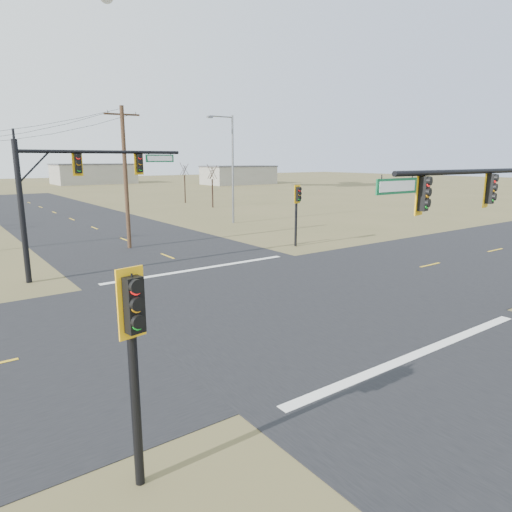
{
  "coord_description": "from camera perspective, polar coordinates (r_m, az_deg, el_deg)",
  "views": [
    {
      "loc": [
        -12.89,
        -15.83,
        6.43
      ],
      "look_at": [
        -0.62,
        1.0,
        2.0
      ],
      "focal_mm": 32.0,
      "sensor_mm": 36.0,
      "label": 1
    }
  ],
  "objects": [
    {
      "name": "stop_bar_near",
      "position": [
        16.63,
        19.75,
        -11.37
      ],
      "size": [
        12.0,
        0.4,
        0.01
      ],
      "primitive_type": "cube",
      "color": "silver",
      "rests_on": "road_ns"
    },
    {
      "name": "warehouse_mid",
      "position": [
        131.47,
        -19.61,
        9.61
      ],
      "size": [
        20.0,
        12.0,
        5.0
      ],
      "primitive_type": "cube",
      "color": "#9A9689",
      "rests_on": "ground"
    },
    {
      "name": "mast_arm_near",
      "position": [
        18.57,
        27.23,
        5.77
      ],
      "size": [
        10.33,
        0.51,
        6.62
      ],
      "rotation": [
        0.0,
        0.0,
        0.22
      ],
      "color": "black",
      "rests_on": "ground"
    },
    {
      "name": "bare_tree_c",
      "position": [
        62.43,
        -5.51,
        10.46
      ],
      "size": [
        3.32,
        3.32,
        6.13
      ],
      "rotation": [
        0.0,
        0.0,
        0.35
      ],
      "color": "black",
      "rests_on": "ground"
    },
    {
      "name": "pedestal_signal_sw",
      "position": [
        8.86,
        -15.03,
        -9.12
      ],
      "size": [
        0.62,
        0.54,
        4.54
      ],
      "rotation": [
        0.0,
        0.0,
        0.16
      ],
      "color": "black",
      "rests_on": "ground"
    },
    {
      "name": "pedestal_signal_ne",
      "position": [
        34.02,
        5.2,
        6.75
      ],
      "size": [
        0.56,
        0.5,
        4.62
      ],
      "rotation": [
        0.0,
        0.0,
        -0.0
      ],
      "color": "black",
      "rests_on": "ground"
    },
    {
      "name": "mast_arm_far",
      "position": [
        27.02,
        -21.45,
        8.89
      ],
      "size": [
        9.17,
        0.4,
        7.43
      ],
      "rotation": [
        0.0,
        0.0,
        -0.01
      ],
      "color": "black",
      "rests_on": "ground"
    },
    {
      "name": "ground",
      "position": [
        21.41,
        2.93,
        -5.49
      ],
      "size": [
        320.0,
        320.0,
        0.0
      ],
      "primitive_type": "plane",
      "color": "brown",
      "rests_on": "ground"
    },
    {
      "name": "bare_tree_d",
      "position": [
        69.85,
        -8.96,
        10.72
      ],
      "size": [
        3.0,
        3.0,
        6.26
      ],
      "rotation": [
        0.0,
        0.0,
        0.32
      ],
      "color": "black",
      "rests_on": "ground"
    },
    {
      "name": "road_ns",
      "position": [
        21.4,
        2.93,
        -5.46
      ],
      "size": [
        14.0,
        160.0,
        0.02
      ],
      "primitive_type": "cube",
      "color": "black",
      "rests_on": "ground"
    },
    {
      "name": "stop_bar_far",
      "position": [
        27.42,
        -6.97,
        -1.58
      ],
      "size": [
        12.0,
        0.4,
        0.01
      ],
      "primitive_type": "cube",
      "color": "silver",
      "rests_on": "road_ns"
    },
    {
      "name": "utility_pole_near",
      "position": [
        34.38,
        -15.99,
        9.53
      ],
      "size": [
        2.47,
        0.34,
        10.09
      ],
      "rotation": [
        0.0,
        0.0,
        -0.09
      ],
      "color": "#422F1C",
      "rests_on": "ground"
    },
    {
      "name": "road_ew",
      "position": [
        21.4,
        2.93,
        -5.46
      ],
      "size": [
        160.0,
        14.0,
        0.02
      ],
      "primitive_type": "cube",
      "color": "black",
      "rests_on": "ground"
    },
    {
      "name": "warehouse_right",
      "position": [
        121.63,
        -2.17,
        10.02
      ],
      "size": [
        18.0,
        10.0,
        4.5
      ],
      "primitive_type": "cube",
      "color": "#9A9689",
      "rests_on": "ground"
    },
    {
      "name": "streetlight_a",
      "position": [
        46.51,
        -3.17,
        11.44
      ],
      "size": [
        2.98,
        0.38,
        10.66
      ],
      "rotation": [
        0.0,
        0.0,
        0.2
      ],
      "color": "slate",
      "rests_on": "ground"
    }
  ]
}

